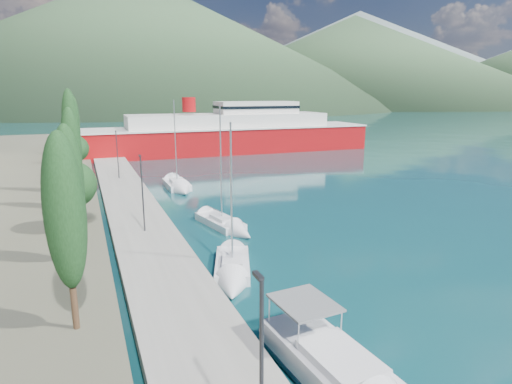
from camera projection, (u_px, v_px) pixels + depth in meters
name	position (u px, v px, depth m)	size (l,w,h in m)	color
ground	(127.00, 131.00, 131.89)	(1400.00, 1400.00, 0.00)	#0E3F46
quay	(130.00, 204.00, 43.69)	(5.00, 88.00, 0.80)	gray
hills_far	(187.00, 46.00, 615.16)	(1480.00, 900.00, 180.00)	slate
hills_near	(207.00, 50.00, 384.53)	(1010.00, 520.00, 115.00)	#365434
tree_row	(73.00, 148.00, 45.51)	(3.68, 64.56, 11.32)	#47301E
lamp_posts	(143.00, 191.00, 33.16)	(0.15, 47.86, 6.06)	#2D2D33
sailboat_near	(232.00, 277.00, 26.76)	(4.55, 7.74, 10.67)	silver
sailboat_mid	(231.00, 228.00, 36.55)	(3.68, 8.22, 11.46)	silver
sailboat_far	(180.00, 188.00, 51.46)	(2.56, 7.98, 11.72)	silver
ferry	(230.00, 134.00, 85.13)	(57.08, 13.03, 11.30)	#A30C0F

